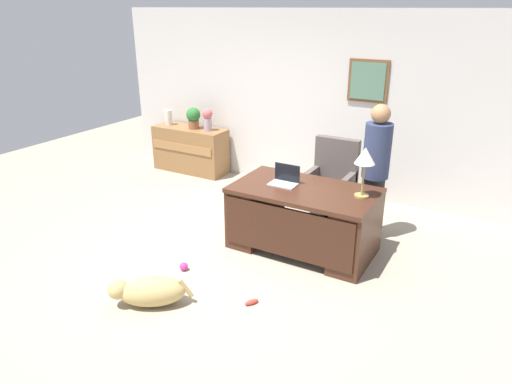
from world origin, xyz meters
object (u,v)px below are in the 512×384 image
Objects in this scene: dog_lying at (148,291)px; laptop at (285,179)px; person_standing at (375,172)px; dog_toy_ball at (184,266)px; armchair at (331,185)px; desk_lamp at (365,159)px; credenza at (191,149)px; vase_empty at (169,118)px; potted_plant at (193,117)px; dog_toy_bone at (252,302)px; desk at (302,218)px; vase_with_flowers at (208,119)px.

dog_lying is 2.25× the size of laptop.
person_standing is 18.20× the size of dog_toy_ball.
armchair is 1.52× the size of dog_lying.
desk_lamp reaches higher than armchair.
dog_lying is at bearing -81.29° from dog_toy_ball.
dog_lying is 1.28× the size of desk_lamp.
laptop is at bearing 59.51° from dog_toy_ball.
vase_empty reaches higher than credenza.
person_standing is 2.51m from dog_toy_ball.
potted_plant reaches higher than laptop.
armchair is at bearing 74.15° from dog_lying.
dog_toy_bone is (0.30, -1.31, -0.81)m from laptop.
armchair is 2.87m from potted_plant.
desk reaches higher than dog_toy_bone.
desk reaches higher than dog_lying.
dog_toy_ball is at bearing -60.18° from vase_with_flowers.
laptop is at bearing -31.55° from credenza.
dog_toy_ball is at bearing -120.49° from laptop.
vase_with_flowers is (-3.12, 0.95, 0.11)m from person_standing.
dog_lying is at bearing -63.88° from vase_with_flowers.
laptop is 2.77m from vase_with_flowers.
potted_plant is at bearing 147.47° from laptop.
vase_with_flowers is 3.98× the size of dog_toy_ball.
desk_lamp is at bearing -24.36° from potted_plant.
desk_lamp is at bearing 66.04° from dog_toy_bone.
laptop is (0.56, 1.81, 0.68)m from dog_lying.
potted_plant is at bearing 166.74° from armchair.
potted_plant is at bearing 149.27° from desk.
potted_plant is (0.10, 0.00, 0.59)m from credenza.
vase_empty is (-0.45, 0.00, 0.52)m from credenza.
credenza is at bearing 164.86° from person_standing.
vase_with_flowers is at bearing 146.41° from desk.
vase_with_flowers is 1.45× the size of vase_empty.
dog_toy_ball is (-0.89, -2.10, -0.44)m from armchair.
desk is 1.24× the size of credenza.
dog_toy_ball is 0.63× the size of dog_toy_bone.
dog_lying is at bearing -105.85° from armchair.
dog_lying is (2.07, -3.42, -0.23)m from credenza.
person_standing is at bearing -15.14° from credenza.
desk is at bearing -33.59° from vase_with_flowers.
laptop is at bearing -27.71° from vase_empty.
vase_with_flowers reaches higher than dog_toy_bone.
vase_empty reaches higher than dog_toy_bone.
credenza is 3.12m from laptop.
desk_lamp is 4.29m from vase_empty.
vase_with_flowers is 0.29m from potted_plant.
laptop is at bearing -176.46° from desk_lamp.
dog_lying is 1.95× the size of vase_with_flowers.
desk_lamp is 1.91m from dog_toy_bone.
vase_with_flowers is (-2.50, 1.66, 0.56)m from desk.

